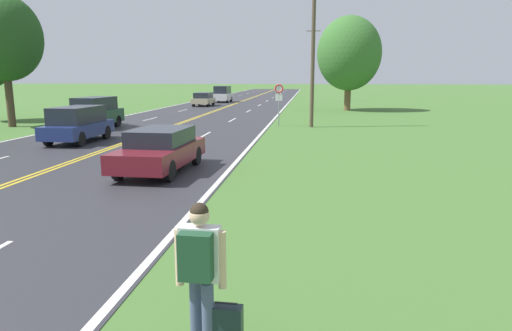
% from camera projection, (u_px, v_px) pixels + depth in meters
% --- Properties ---
extents(hitchhiker_person, '(0.61, 0.44, 1.78)m').
position_uv_depth(hitchhiker_person, '(199.00, 262.00, 5.19)').
color(hitchhiker_person, '#475175').
rests_on(hitchhiker_person, ground).
extents(suitcase, '(0.38, 0.18, 0.62)m').
position_uv_depth(suitcase, '(226.00, 329.00, 5.31)').
color(suitcase, '#19282D').
rests_on(suitcase, ground).
extents(traffic_sign, '(0.60, 0.10, 2.72)m').
position_uv_depth(traffic_sign, '(279.00, 94.00, 29.12)').
color(traffic_sign, gray).
rests_on(traffic_sign, ground).
extents(utility_pole_midground, '(1.80, 0.24, 9.68)m').
position_uv_depth(utility_pole_midground, '(313.00, 46.00, 28.16)').
color(utility_pole_midground, brown).
rests_on(utility_pole_midground, ground).
extents(utility_pole_far, '(1.80, 0.24, 9.50)m').
position_uv_depth(utility_pole_far, '(313.00, 63.00, 59.07)').
color(utility_pole_far, brown).
rests_on(utility_pole_far, ground).
extents(tree_left_verge, '(4.63, 4.63, 8.20)m').
position_uv_depth(tree_left_verge, '(3.00, 38.00, 28.24)').
color(tree_left_verge, '#473828').
rests_on(tree_left_verge, ground).
extents(tree_behind_sign, '(5.94, 5.94, 8.71)m').
position_uv_depth(tree_behind_sign, '(349.00, 54.00, 42.42)').
color(tree_behind_sign, brown).
rests_on(tree_behind_sign, ground).
extents(car_maroon_sedan_nearest, '(2.08, 4.62, 1.45)m').
position_uv_depth(car_maroon_sedan_nearest, '(160.00, 149.00, 15.38)').
color(car_maroon_sedan_nearest, black).
rests_on(car_maroon_sedan_nearest, ground).
extents(car_dark_blue_suv_approaching, '(1.81, 4.30, 1.75)m').
position_uv_depth(car_dark_blue_suv_approaching, '(78.00, 124.00, 22.20)').
color(car_dark_blue_suv_approaching, black).
rests_on(car_dark_blue_suv_approaching, ground).
extents(car_dark_green_suv_mid_near, '(1.95, 4.34, 1.94)m').
position_uv_depth(car_dark_green_suv_mid_near, '(95.00, 112.00, 28.00)').
color(car_dark_green_suv_mid_near, black).
rests_on(car_dark_green_suv_mid_near, ground).
extents(car_champagne_hatchback_mid_far, '(1.82, 4.07, 1.46)m').
position_uv_depth(car_champagne_hatchback_mid_far, '(203.00, 99.00, 49.80)').
color(car_champagne_hatchback_mid_far, black).
rests_on(car_champagne_hatchback_mid_far, ground).
extents(car_white_van_receding, '(1.94, 4.16, 2.02)m').
position_uv_depth(car_white_van_receding, '(222.00, 94.00, 56.89)').
color(car_white_van_receding, black).
rests_on(car_white_van_receding, ground).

